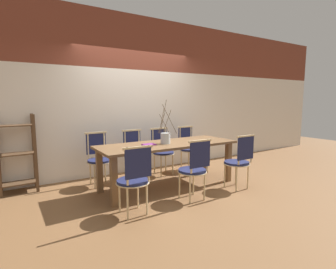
# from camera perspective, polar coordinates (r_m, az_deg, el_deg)

# --- Properties ---
(ground_plane) EXTENTS (16.00, 16.00, 0.00)m
(ground_plane) POSITION_cam_1_polar(r_m,az_deg,el_deg) (4.67, 0.00, -11.21)
(ground_plane) COLOR brown
(wall_rear) EXTENTS (12.00, 0.06, 3.20)m
(wall_rear) POSITION_cam_1_polar(r_m,az_deg,el_deg) (5.55, -7.06, 8.50)
(wall_rear) COLOR silver
(wall_rear) RESTS_ON ground_plane
(dining_table) EXTENTS (2.42, 0.87, 0.77)m
(dining_table) POSITION_cam_1_polar(r_m,az_deg,el_deg) (4.51, 0.00, -3.20)
(dining_table) COLOR brown
(dining_table) RESTS_ON ground_plane
(chair_near_leftend) EXTENTS (0.44, 0.44, 0.93)m
(chair_near_leftend) POSITION_cam_1_polar(r_m,az_deg,el_deg) (3.46, -7.37, -9.31)
(chair_near_leftend) COLOR #1E234C
(chair_near_leftend) RESTS_ON ground_plane
(chair_near_left) EXTENTS (0.44, 0.44, 0.93)m
(chair_near_left) POSITION_cam_1_polar(r_m,az_deg,el_deg) (3.94, 5.70, -7.16)
(chair_near_left) COLOR #1E234C
(chair_near_left) RESTS_ON ground_plane
(chair_near_center) EXTENTS (0.44, 0.44, 0.93)m
(chair_near_center) POSITION_cam_1_polar(r_m,az_deg,el_deg) (4.57, 15.20, -5.34)
(chair_near_center) COLOR #1E234C
(chair_near_center) RESTS_ON ground_plane
(chair_far_leftend) EXTENTS (0.44, 0.44, 0.93)m
(chair_far_leftend) POSITION_cam_1_polar(r_m,az_deg,el_deg) (4.80, -14.84, -4.70)
(chair_far_leftend) COLOR #1E234C
(chair_far_leftend) RESTS_ON ground_plane
(chair_far_left) EXTENTS (0.44, 0.44, 0.93)m
(chair_far_left) POSITION_cam_1_polar(r_m,az_deg,el_deg) (5.05, -7.21, -3.92)
(chair_far_left) COLOR #1E234C
(chair_far_left) RESTS_ON ground_plane
(chair_far_center) EXTENTS (0.44, 0.44, 0.93)m
(chair_far_center) POSITION_cam_1_polar(r_m,az_deg,el_deg) (5.32, -1.28, -3.27)
(chair_far_center) COLOR #1E234C
(chair_far_center) RESTS_ON ground_plane
(chair_far_right) EXTENTS (0.44, 0.44, 0.93)m
(chair_far_right) POSITION_cam_1_polar(r_m,az_deg,el_deg) (5.68, 4.54, -2.59)
(chair_far_right) COLOR #1E234C
(chair_far_right) RESTS_ON ground_plane
(vase_centerpiece) EXTENTS (0.28, 0.26, 0.74)m
(vase_centerpiece) POSITION_cam_1_polar(r_m,az_deg,el_deg) (4.43, -0.58, -0.70)
(vase_centerpiece) COLOR #B2BCC1
(vase_centerpiece) RESTS_ON dining_table
(book_stack) EXTENTS (0.22, 0.15, 0.02)m
(book_stack) POSITION_cam_1_polar(r_m,az_deg,el_deg) (4.30, -4.17, -2.19)
(book_stack) COLOR #842D8C
(book_stack) RESTS_ON dining_table
(shelving_rack) EXTENTS (0.56, 0.33, 1.28)m
(shelving_rack) POSITION_cam_1_polar(r_m,az_deg,el_deg) (4.88, -30.03, -3.72)
(shelving_rack) COLOR #513823
(shelving_rack) RESTS_ON ground_plane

